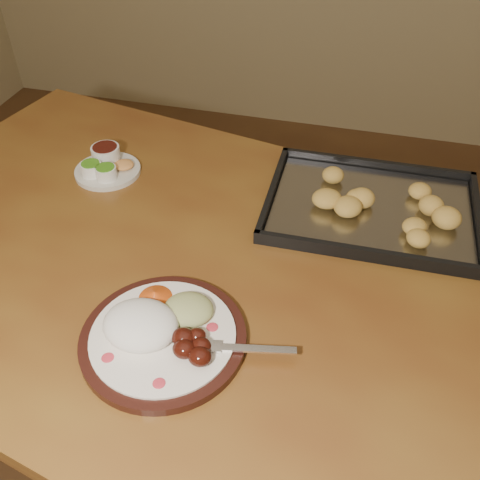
# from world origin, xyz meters

# --- Properties ---
(dining_table) EXTENTS (1.65, 1.19, 0.75)m
(dining_table) POSITION_xyz_m (-0.20, 0.07, 0.65)
(dining_table) COLOR brown
(dining_table) RESTS_ON ground
(dinner_plate) EXTENTS (0.35, 0.27, 0.06)m
(dinner_plate) POSITION_xyz_m (-0.21, -0.12, 0.77)
(dinner_plate) COLOR black
(dinner_plate) RESTS_ON dining_table
(condiment_saucer) EXTENTS (0.15, 0.15, 0.05)m
(condiment_saucer) POSITION_xyz_m (-0.51, 0.30, 0.77)
(condiment_saucer) COLOR beige
(condiment_saucer) RESTS_ON dining_table
(baking_tray) EXTENTS (0.44, 0.33, 0.05)m
(baking_tray) POSITION_xyz_m (0.09, 0.31, 0.76)
(baking_tray) COLOR black
(baking_tray) RESTS_ON dining_table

